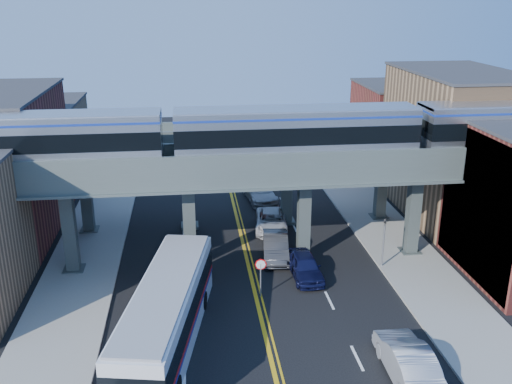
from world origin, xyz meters
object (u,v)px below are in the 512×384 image
car_lane_c (271,221)px  car_parked_curb (407,360)px  transit_train (296,132)px  stop_sign (261,272)px  traffic_signal (384,237)px  car_lane_b (276,246)px  car_lane_a (305,266)px  car_lane_d (260,192)px  transit_bus (167,315)px

car_lane_c → car_parked_curb: (3.96, -19.32, 0.17)m
transit_train → stop_sign: transit_train is taller
traffic_signal → car_lane_b: size_ratio=0.81×
stop_sign → car_parked_curb: stop_sign is taller
traffic_signal → car_lane_a: traffic_signal is taller
car_lane_a → car_parked_curb: 11.37m
stop_sign → car_lane_c: stop_sign is taller
car_lane_d → car_lane_a: bearing=-92.7°
transit_train → car_parked_curb: 16.42m
transit_train → car_lane_d: transit_train is taller
transit_train → transit_bus: transit_train is taller
stop_sign → car_lane_d: stop_sign is taller
car_lane_c → car_lane_d: bearing=97.7°
transit_train → car_lane_b: (-1.19, 0.58, -8.54)m
transit_train → car_lane_c: size_ratio=9.25×
transit_bus → car_lane_d: (7.86, 22.07, -0.92)m
car_lane_b → car_lane_d: bearing=94.5°
car_lane_b → car_lane_c: bearing=91.5°
transit_bus → car_lane_a: size_ratio=2.93×
stop_sign → car_lane_a: size_ratio=0.56×
car_lane_a → traffic_signal: bearing=4.6°
car_parked_curb → transit_bus: bearing=-18.7°
transit_train → car_lane_c: 10.32m
stop_sign → transit_bus: 7.20m
transit_bus → car_parked_curb: bearing=-98.7°
traffic_signal → car_lane_c: bearing=131.2°
traffic_signal → transit_bus: traffic_signal is taller
transit_bus → car_parked_curb: 12.63m
car_lane_c → car_lane_d: (-0.04, 7.00, 0.11)m
traffic_signal → transit_bus: (-14.56, -7.45, -0.52)m
car_lane_a → car_parked_curb: bearing=-77.9°
car_lane_b → traffic_signal: bearing=-13.6°
traffic_signal → car_parked_curb: (-2.70, -11.70, -1.38)m
transit_bus → car_parked_curb: size_ratio=2.47×
car_lane_d → stop_sign: bearing=-103.9°
transit_bus → car_lane_c: transit_bus is taller
car_lane_a → car_parked_curb: (2.91, -10.99, 0.12)m
transit_train → car_lane_c: bearing=97.7°
transit_bus → car_lane_b: size_ratio=2.71×
stop_sign → car_parked_curb: (6.20, -8.70, -0.84)m
transit_bus → stop_sign: bearing=-40.8°
car_lane_b → car_lane_c: 5.06m
car_lane_a → car_lane_d: car_lane_d is taller
car_lane_d → traffic_signal: bearing=-72.2°
transit_train → traffic_signal: bearing=-18.7°
traffic_signal → car_parked_curb: size_ratio=0.74×
car_lane_c → car_parked_curb: size_ratio=0.97×
stop_sign → car_lane_c: size_ratio=0.49×
transit_train → stop_sign: (-3.00, -5.00, -7.61)m
stop_sign → car_lane_d: bearing=82.9°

